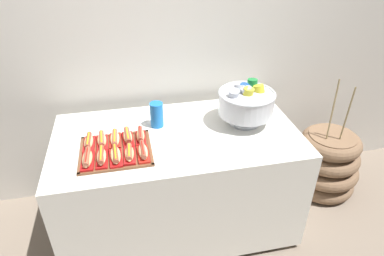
{
  "coord_description": "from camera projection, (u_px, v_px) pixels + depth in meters",
  "views": [
    {
      "loc": [
        -0.27,
        -1.73,
        1.91
      ],
      "look_at": [
        0.1,
        -0.0,
        0.81
      ],
      "focal_mm": 31.42,
      "sensor_mm": 36.0,
      "label": 1
    }
  ],
  "objects": [
    {
      "name": "ground_plane",
      "position": [
        179.0,
        221.0,
        2.5
      ],
      "size": [
        10.0,
        10.0,
        0.0
      ],
      "primitive_type": "plane",
      "color": "#7A6B5B"
    },
    {
      "name": "back_wall",
      "position": [
        161.0,
        25.0,
        2.28
      ],
      "size": [
        6.0,
        0.1,
        2.6
      ],
      "primitive_type": "cube",
      "color": "silver",
      "rests_on": "ground_plane"
    },
    {
      "name": "buffet_table",
      "position": [
        178.0,
        179.0,
        2.28
      ],
      "size": [
        1.53,
        0.81,
        0.77
      ],
      "color": "white",
      "rests_on": "ground_plane"
    },
    {
      "name": "floor_vase",
      "position": [
        326.0,
        163.0,
        2.69
      ],
      "size": [
        0.52,
        0.52,
        0.97
      ],
      "color": "brown",
      "rests_on": "ground_plane"
    },
    {
      "name": "serving_tray",
      "position": [
        116.0,
        151.0,
        1.92
      ],
      "size": [
        0.41,
        0.36,
        0.01
      ],
      "color": "brown",
      "rests_on": "buffet_table"
    },
    {
      "name": "hot_dog_0",
      "position": [
        87.0,
        159.0,
        1.81
      ],
      "size": [
        0.07,
        0.17,
        0.06
      ],
      "color": "#B21414",
      "rests_on": "serving_tray"
    },
    {
      "name": "hot_dog_1",
      "position": [
        102.0,
        157.0,
        1.83
      ],
      "size": [
        0.06,
        0.17,
        0.06
      ],
      "color": "#B21414",
      "rests_on": "serving_tray"
    },
    {
      "name": "hot_dog_2",
      "position": [
        116.0,
        156.0,
        1.84
      ],
      "size": [
        0.08,
        0.18,
        0.06
      ],
      "color": "#B21414",
      "rests_on": "serving_tray"
    },
    {
      "name": "hot_dog_3",
      "position": [
        129.0,
        154.0,
        1.85
      ],
      "size": [
        0.07,
        0.16,
        0.06
      ],
      "color": "red",
      "rests_on": "serving_tray"
    },
    {
      "name": "hot_dog_4",
      "position": [
        143.0,
        152.0,
        1.87
      ],
      "size": [
        0.06,
        0.17,
        0.06
      ],
      "color": "red",
      "rests_on": "serving_tray"
    },
    {
      "name": "hot_dog_5",
      "position": [
        89.0,
        142.0,
        1.95
      ],
      "size": [
        0.07,
        0.16,
        0.06
      ],
      "color": "red",
      "rests_on": "serving_tray"
    },
    {
      "name": "hot_dog_6",
      "position": [
        102.0,
        141.0,
        1.96
      ],
      "size": [
        0.07,
        0.16,
        0.06
      ],
      "color": "red",
      "rests_on": "serving_tray"
    },
    {
      "name": "hot_dog_7",
      "position": [
        115.0,
        139.0,
        1.98
      ],
      "size": [
        0.07,
        0.17,
        0.06
      ],
      "color": "red",
      "rests_on": "serving_tray"
    },
    {
      "name": "hot_dog_8",
      "position": [
        128.0,
        137.0,
        1.99
      ],
      "size": [
        0.07,
        0.17,
        0.06
      ],
      "color": "#B21414",
      "rests_on": "serving_tray"
    },
    {
      "name": "hot_dog_9",
      "position": [
        141.0,
        136.0,
        2.0
      ],
      "size": [
        0.06,
        0.16,
        0.06
      ],
      "color": "#B21414",
      "rests_on": "serving_tray"
    },
    {
      "name": "punch_bowl",
      "position": [
        246.0,
        102.0,
        2.12
      ],
      "size": [
        0.36,
        0.36,
        0.27
      ],
      "color": "silver",
      "rests_on": "buffet_table"
    },
    {
      "name": "cup_stack",
      "position": [
        157.0,
        115.0,
        2.13
      ],
      "size": [
        0.08,
        0.08,
        0.16
      ],
      "color": "blue",
      "rests_on": "buffet_table"
    }
  ]
}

